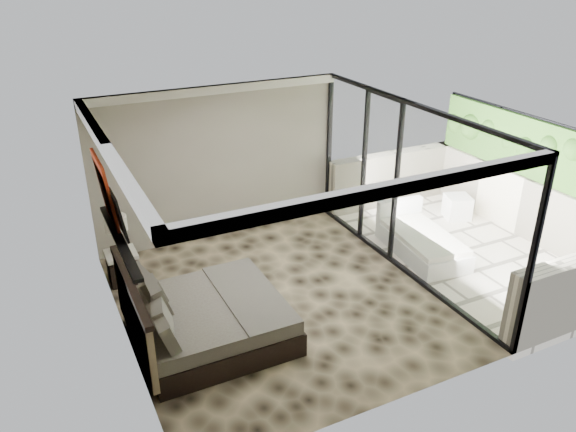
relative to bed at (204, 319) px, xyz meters
name	(u,v)px	position (x,y,z in m)	size (l,w,h in m)	color
floor	(279,301)	(1.31, 0.39, -0.33)	(5.00, 5.00, 0.00)	black
ceiling	(278,122)	(1.31, 0.39, 2.46)	(4.50, 5.00, 0.02)	silver
back_wall	(219,164)	(1.31, 2.88, 1.07)	(4.50, 0.02, 2.80)	gray
left_wall	(117,251)	(-0.93, 0.39, 1.07)	(0.02, 5.00, 2.80)	gray
glass_wall	(408,191)	(3.56, 0.39, 1.07)	(0.08, 5.00, 2.80)	white
terrace_slab	(468,252)	(5.06, 0.39, -0.39)	(3.00, 5.00, 0.12)	beige
parapet_far	(529,207)	(6.41, 0.39, 0.22)	(0.30, 5.00, 1.10)	beige
foliage_hedge	(540,150)	(6.41, 0.39, 1.32)	(0.36, 4.60, 1.10)	#3E6A21
picture_ledge	(119,240)	(-0.87, 0.49, 1.17)	(0.12, 2.20, 0.05)	black
bed	(204,319)	(0.00, 0.00, 0.00)	(2.02, 1.96, 1.11)	black
nightstand	(123,268)	(-0.69, 2.02, -0.09)	(0.48, 0.48, 0.48)	black
table_lamp	(117,230)	(-0.70, 2.01, 0.59)	(0.34, 0.34, 0.63)	black
abstract_canvas	(105,190)	(-0.89, 1.08, 1.64)	(0.04, 0.90, 0.90)	#A23C0D
framed_print	(119,215)	(-0.83, 0.53, 1.49)	(0.03, 0.50, 0.60)	black
ottoman	(457,207)	(5.76, 1.53, -0.10)	(0.46, 0.46, 0.46)	white
lounger	(420,241)	(4.20, 0.69, -0.11)	(1.09, 1.88, 0.70)	silver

